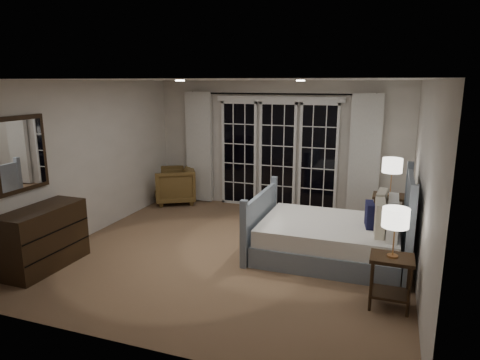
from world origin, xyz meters
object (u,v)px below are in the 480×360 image
(bed, at_px, (334,236))
(lamp_right, at_px, (392,166))
(armchair, at_px, (175,185))
(dresser, at_px, (44,238))
(lamp_left, at_px, (396,218))
(nightstand_right, at_px, (389,209))
(nightstand_left, at_px, (391,274))

(bed, xyz_separation_m, lamp_right, (0.71, 1.23, 0.85))
(armchair, height_order, dresser, dresser)
(bed, bearing_deg, lamp_left, -57.27)
(bed, bearing_deg, nightstand_right, 59.95)
(lamp_left, height_order, armchair, lamp_left)
(lamp_right, height_order, dresser, lamp_right)
(bed, distance_m, nightstand_left, 1.44)
(nightstand_right, bearing_deg, lamp_left, -88.49)
(bed, relative_size, lamp_left, 3.84)
(dresser, bearing_deg, nightstand_left, 5.78)
(nightstand_left, relative_size, dresser, 0.51)
(lamp_left, bearing_deg, nightstand_left, 0.00)
(bed, height_order, lamp_right, lamp_right)
(nightstand_right, bearing_deg, bed, -120.05)
(nightstand_left, bearing_deg, lamp_right, 91.51)
(nightstand_right, xyz_separation_m, lamp_left, (0.06, -2.44, 0.59))
(nightstand_left, height_order, lamp_left, lamp_left)
(armchair, bearing_deg, dresser, -32.75)
(nightstand_right, bearing_deg, armchair, 172.44)
(lamp_right, distance_m, dresser, 5.29)
(nightstand_left, xyz_separation_m, armchair, (-4.30, 3.00, -0.03))
(armchair, bearing_deg, lamp_right, 51.85)
(lamp_left, xyz_separation_m, lamp_right, (-0.06, 2.44, 0.12))
(nightstand_right, xyz_separation_m, armchair, (-4.23, 0.56, -0.08))
(nightstand_right, xyz_separation_m, dresser, (-4.36, -2.89, -0.03))
(nightstand_right, distance_m, dresser, 5.23)
(lamp_right, distance_m, armchair, 4.34)
(lamp_right, xyz_separation_m, armchair, (-4.23, 0.56, -0.80))
(nightstand_left, relative_size, lamp_left, 1.10)
(bed, bearing_deg, nightstand_left, -57.27)
(lamp_left, bearing_deg, bed, 122.73)
(lamp_left, height_order, lamp_right, lamp_right)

